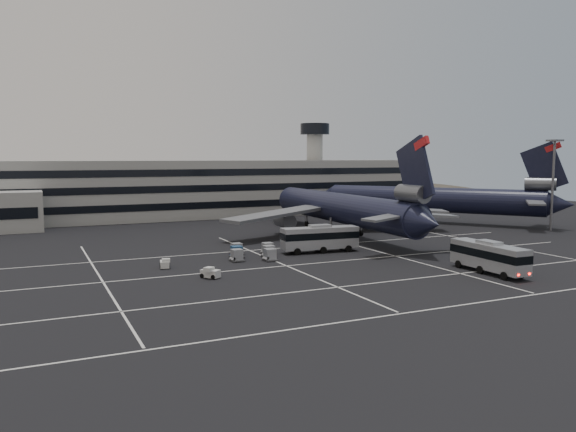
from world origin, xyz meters
The scene contains 12 objects.
ground centered at (0.00, 0.00, 0.00)m, with size 260.00×260.00×0.00m, color black.
lane_markings centered at (0.95, 0.72, 0.01)m, with size 90.00×55.62×0.01m.
terminal centered at (-2.95, 71.14, 6.93)m, with size 125.00×26.00×24.00m.
hills centered at (17.99, 170.00, -12.07)m, with size 352.00×180.00×44.00m.
lightpole_right centered at (58.00, 15.00, 11.82)m, with size 2.40×2.40×18.28m.
trijet_main centered at (15.97, 26.42, 5.25)m, with size 47.44×57.59×18.08m.
trijet_far centered at (45.99, 35.93, 5.43)m, with size 39.33×49.66×18.08m.
bus_near centered at (15.50, -11.23, 2.28)m, with size 3.32×11.90×4.17m.
bus_far centered at (3.42, 11.91, 2.37)m, with size 12.47×4.05×4.33m.
tug_a centered at (-21.44, 9.46, 0.59)m, with size 1.62×2.28×1.34m.
tug_b centered at (-17.67, 0.85, 0.64)m, with size 2.43×2.61×1.45m.
uld_cluster centered at (-7.84, 11.89, 0.86)m, with size 8.77×9.52×1.75m.
Camera 1 is at (-37.67, -64.54, 14.80)m, focal length 35.00 mm.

